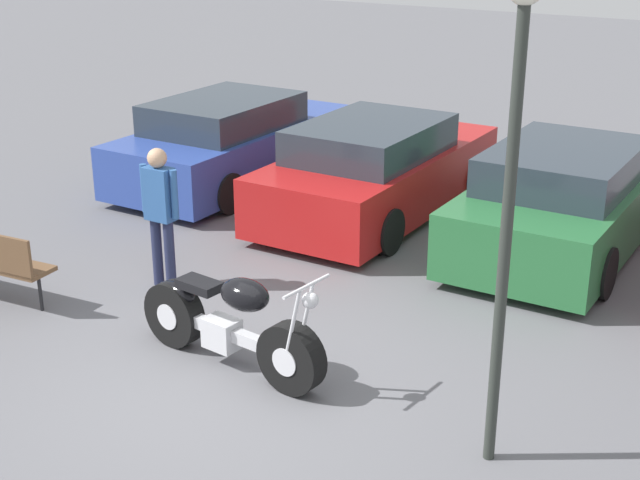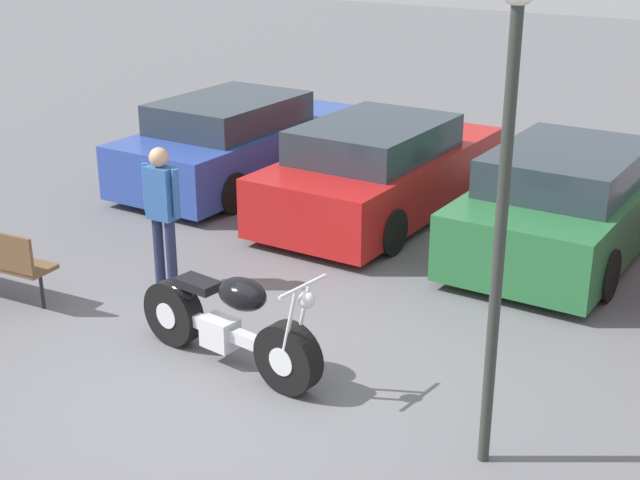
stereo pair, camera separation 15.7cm
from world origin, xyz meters
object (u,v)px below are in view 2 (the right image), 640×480
(parked_car_blue, at_px, (239,142))
(parked_car_green, at_px, (569,202))
(parked_car_red, at_px, (381,171))
(lamp_post, at_px, (506,159))
(person_standing, at_px, (162,205))
(motorcycle, at_px, (227,323))

(parked_car_blue, relative_size, parked_car_green, 1.00)
(parked_car_red, bearing_deg, lamp_post, -53.24)
(parked_car_blue, bearing_deg, parked_car_red, -4.17)
(parked_car_blue, bearing_deg, person_standing, -64.47)
(motorcycle, bearing_deg, parked_car_red, 101.04)
(parked_car_blue, height_order, parked_car_red, same)
(parked_car_red, distance_m, lamp_post, 6.30)
(parked_car_red, xyz_separation_m, person_standing, (-0.88, -3.55, 0.34))
(parked_car_red, relative_size, parked_car_green, 1.00)
(parked_car_blue, relative_size, person_standing, 2.66)
(parked_car_blue, distance_m, person_standing, 4.17)
(lamp_post, relative_size, person_standing, 2.30)
(parked_car_red, xyz_separation_m, lamp_post, (3.61, -4.83, 1.85))
(motorcycle, height_order, lamp_post, lamp_post)
(parked_car_red, height_order, parked_car_green, same)
(motorcycle, xyz_separation_m, parked_car_red, (-0.92, 4.69, 0.20))
(motorcycle, relative_size, parked_car_red, 0.50)
(parked_car_green, bearing_deg, lamp_post, -79.20)
(lamp_post, bearing_deg, motorcycle, 177.17)
(motorcycle, relative_size, person_standing, 1.33)
(motorcycle, height_order, person_standing, person_standing)
(motorcycle, xyz_separation_m, lamp_post, (2.69, -0.13, 2.05))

